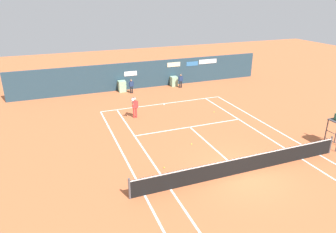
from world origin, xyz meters
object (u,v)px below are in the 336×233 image
(tennis_ball_mid_court, at_px, (214,112))
(player_on_baseline, at_px, (135,106))
(tennis_ball_by_sideline, at_px, (192,144))
(tennis_ball_near_service_line, at_px, (164,168))
(ball_kid_left_post, at_px, (181,80))
(ball_kid_right_post, at_px, (131,85))

(tennis_ball_mid_court, bearing_deg, player_on_baseline, 169.05)
(tennis_ball_by_sideline, bearing_deg, player_on_baseline, 110.05)
(tennis_ball_by_sideline, bearing_deg, tennis_ball_near_service_line, -142.39)
(tennis_ball_by_sideline, xyz_separation_m, tennis_ball_mid_court, (4.05, 4.41, 0.00))
(tennis_ball_by_sideline, distance_m, tennis_ball_near_service_line, 3.25)
(player_on_baseline, distance_m, ball_kid_left_post, 8.81)
(player_on_baseline, distance_m, tennis_ball_mid_court, 6.27)
(ball_kid_right_post, relative_size, tennis_ball_mid_court, 19.52)
(ball_kid_right_post, relative_size, tennis_ball_near_service_line, 19.52)
(player_on_baseline, xyz_separation_m, ball_kid_right_post, (1.36, 6.09, -0.18))
(tennis_ball_mid_court, relative_size, tennis_ball_near_service_line, 1.00)
(ball_kid_left_post, bearing_deg, player_on_baseline, 55.02)
(ball_kid_left_post, distance_m, tennis_ball_near_service_line, 15.32)
(tennis_ball_by_sideline, bearing_deg, ball_kid_left_post, 69.68)
(player_on_baseline, distance_m, tennis_ball_near_service_line, 7.65)
(tennis_ball_by_sideline, bearing_deg, ball_kid_right_post, 93.34)
(ball_kid_right_post, relative_size, tennis_ball_by_sideline, 19.52)
(ball_kid_right_post, xyz_separation_m, ball_kid_left_post, (5.01, 0.00, 0.02))
(tennis_ball_by_sideline, xyz_separation_m, tennis_ball_near_service_line, (-2.57, -1.98, 0.00))
(tennis_ball_mid_court, bearing_deg, ball_kid_right_post, 123.06)
(player_on_baseline, relative_size, ball_kid_left_post, 1.31)
(player_on_baseline, bearing_deg, tennis_ball_mid_court, 172.22)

